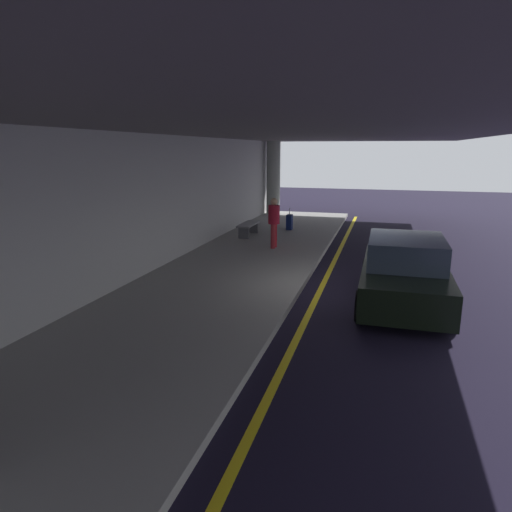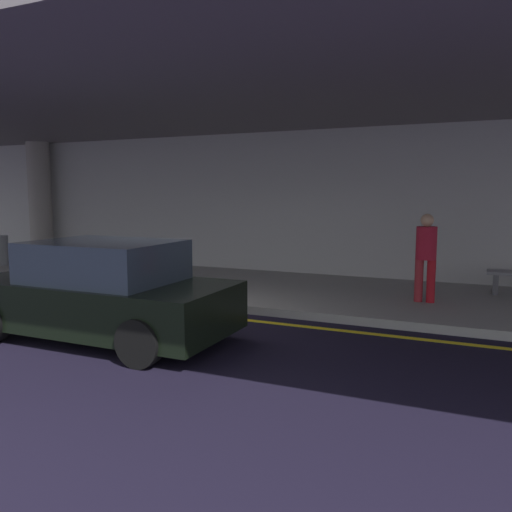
% 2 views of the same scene
% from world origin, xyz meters
% --- Properties ---
extents(ground_plane, '(60.00, 60.00, 0.00)m').
position_xyz_m(ground_plane, '(0.00, 0.00, 0.00)').
color(ground_plane, black).
extents(sidewalk, '(26.00, 4.20, 0.15)m').
position_xyz_m(sidewalk, '(0.00, 3.10, 0.07)').
color(sidewalk, gray).
rests_on(sidewalk, ground).
extents(lane_stripe_yellow, '(26.00, 0.14, 0.01)m').
position_xyz_m(lane_stripe_yellow, '(0.00, 0.58, 0.00)').
color(lane_stripe_yellow, yellow).
rests_on(lane_stripe_yellow, ground).
extents(support_column_far_left, '(0.69, 0.69, 3.65)m').
position_xyz_m(support_column_far_left, '(-8.00, 4.74, 1.97)').
color(support_column_far_left, gray).
rests_on(support_column_far_left, sidewalk).
extents(ceiling_overhang, '(28.00, 13.20, 0.30)m').
position_xyz_m(ceiling_overhang, '(0.00, 2.60, 3.95)').
color(ceiling_overhang, slate).
rests_on(ceiling_overhang, support_column_far_left).
extents(terminal_back_wall, '(26.00, 0.30, 3.80)m').
position_xyz_m(terminal_back_wall, '(0.00, 5.35, 1.90)').
color(terminal_back_wall, '#B3B2B2').
rests_on(terminal_back_wall, ground).
extents(car_black, '(4.10, 1.92, 1.50)m').
position_xyz_m(car_black, '(-0.40, -1.34, 0.71)').
color(car_black, black).
rests_on(car_black, ground).
extents(traveler_with_luggage, '(0.38, 0.38, 1.68)m').
position_xyz_m(traveler_with_luggage, '(3.88, 2.71, 1.11)').
color(traveler_with_luggage, maroon).
rests_on(traveler_with_luggage, sidewalk).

